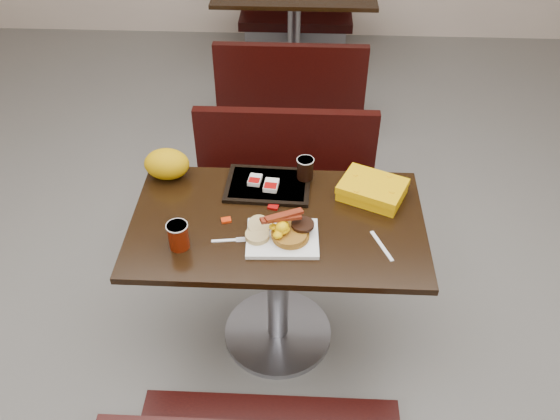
{
  "coord_description": "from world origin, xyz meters",
  "views": [
    {
      "loc": [
        0.09,
        -1.77,
        2.34
      ],
      "look_at": [
        0.01,
        -0.01,
        0.82
      ],
      "focal_mm": 37.39,
      "sensor_mm": 36.0,
      "label": 1
    }
  ],
  "objects_px": {
    "pancake_stack": "(291,234)",
    "coffee_cup_near": "(178,236)",
    "knife": "(382,246)",
    "bench_far_n": "(296,4)",
    "tray": "(268,185)",
    "bench_near_n": "(284,188)",
    "paper_bag": "(167,164)",
    "hashbrown_sleeve_right": "(271,185)",
    "bench_far_s": "(291,81)",
    "fork": "(224,241)",
    "table_near": "(278,283)",
    "table_far": "(294,37)",
    "hashbrown_sleeve_left": "(255,180)",
    "coffee_cup_far": "(305,169)",
    "clamshell": "(372,190)",
    "platter": "(282,238)"
  },
  "relations": [
    {
      "from": "hashbrown_sleeve_right",
      "to": "paper_bag",
      "type": "relative_size",
      "value": 0.41
    },
    {
      "from": "table_far",
      "to": "tray",
      "type": "bearing_deg",
      "value": -91.26
    },
    {
      "from": "coffee_cup_near",
      "to": "knife",
      "type": "xyz_separation_m",
      "value": [
        0.79,
        0.04,
        -0.05
      ]
    },
    {
      "from": "table_near",
      "to": "clamshell",
      "type": "relative_size",
      "value": 4.55
    },
    {
      "from": "pancake_stack",
      "to": "clamshell",
      "type": "bearing_deg",
      "value": 40.52
    },
    {
      "from": "bench_near_n",
      "to": "paper_bag",
      "type": "height_order",
      "value": "paper_bag"
    },
    {
      "from": "coffee_cup_near",
      "to": "hashbrown_sleeve_right",
      "type": "height_order",
      "value": "coffee_cup_near"
    },
    {
      "from": "bench_far_n",
      "to": "fork",
      "type": "bearing_deg",
      "value": -93.42
    },
    {
      "from": "bench_far_n",
      "to": "tray",
      "type": "xyz_separation_m",
      "value": [
        -0.05,
        -3.08,
        0.4
      ]
    },
    {
      "from": "clamshell",
      "to": "coffee_cup_near",
      "type": "bearing_deg",
      "value": -131.78
    },
    {
      "from": "bench_far_n",
      "to": "hashbrown_sleeve_left",
      "type": "height_order",
      "value": "hashbrown_sleeve_left"
    },
    {
      "from": "table_far",
      "to": "fork",
      "type": "xyz_separation_m",
      "value": [
        -0.21,
        -2.73,
        0.38
      ]
    },
    {
      "from": "hashbrown_sleeve_left",
      "to": "hashbrown_sleeve_right",
      "type": "height_order",
      "value": "hashbrown_sleeve_right"
    },
    {
      "from": "table_near",
      "to": "table_far",
      "type": "distance_m",
      "value": 2.6
    },
    {
      "from": "hashbrown_sleeve_left",
      "to": "table_near",
      "type": "bearing_deg",
      "value": -56.52
    },
    {
      "from": "fork",
      "to": "paper_bag",
      "type": "xyz_separation_m",
      "value": [
        -0.3,
        0.4,
        0.07
      ]
    },
    {
      "from": "platter",
      "to": "pancake_stack",
      "type": "height_order",
      "value": "pancake_stack"
    },
    {
      "from": "bench_far_s",
      "to": "platter",
      "type": "relative_size",
      "value": 3.55
    },
    {
      "from": "hashbrown_sleeve_left",
      "to": "table_far",
      "type": "bearing_deg",
      "value": 95.35
    },
    {
      "from": "hashbrown_sleeve_right",
      "to": "fork",
      "type": "bearing_deg",
      "value": -110.54
    },
    {
      "from": "pancake_stack",
      "to": "hashbrown_sleeve_left",
      "type": "distance_m",
      "value": 0.38
    },
    {
      "from": "coffee_cup_far",
      "to": "paper_bag",
      "type": "bearing_deg",
      "value": 179.81
    },
    {
      "from": "bench_far_s",
      "to": "coffee_cup_far",
      "type": "bearing_deg",
      "value": -86.22
    },
    {
      "from": "pancake_stack",
      "to": "hashbrown_sleeve_right",
      "type": "xyz_separation_m",
      "value": [
        -0.09,
        0.31,
        -0.0
      ]
    },
    {
      "from": "table_near",
      "to": "table_far",
      "type": "height_order",
      "value": "same"
    },
    {
      "from": "coffee_cup_far",
      "to": "knife",
      "type": "bearing_deg",
      "value": -52.85
    },
    {
      "from": "bench_far_n",
      "to": "clamshell",
      "type": "bearing_deg",
      "value": -82.79
    },
    {
      "from": "coffee_cup_far",
      "to": "coffee_cup_near",
      "type": "bearing_deg",
      "value": -137.59
    },
    {
      "from": "pancake_stack",
      "to": "coffee_cup_near",
      "type": "relative_size",
      "value": 1.34
    },
    {
      "from": "hashbrown_sleeve_left",
      "to": "coffee_cup_far",
      "type": "xyz_separation_m",
      "value": [
        0.22,
        0.04,
        0.04
      ]
    },
    {
      "from": "bench_far_s",
      "to": "fork",
      "type": "height_order",
      "value": "fork"
    },
    {
      "from": "table_far",
      "to": "fork",
      "type": "distance_m",
      "value": 2.76
    },
    {
      "from": "coffee_cup_near",
      "to": "bench_far_s",
      "type": "bearing_deg",
      "value": 79.79
    },
    {
      "from": "bench_near_n",
      "to": "table_far",
      "type": "relative_size",
      "value": 0.83
    },
    {
      "from": "bench_near_n",
      "to": "hashbrown_sleeve_left",
      "type": "bearing_deg",
      "value": -103.25
    },
    {
      "from": "pancake_stack",
      "to": "knife",
      "type": "bearing_deg",
      "value": -2.9
    },
    {
      "from": "platter",
      "to": "hashbrown_sleeve_right",
      "type": "relative_size",
      "value": 3.5
    },
    {
      "from": "bench_near_n",
      "to": "platter",
      "type": "bearing_deg",
      "value": -88.24
    },
    {
      "from": "fork",
      "to": "clamshell",
      "type": "bearing_deg",
      "value": 19.57
    },
    {
      "from": "paper_bag",
      "to": "table_near",
      "type": "bearing_deg",
      "value": -28.63
    },
    {
      "from": "coffee_cup_near",
      "to": "clamshell",
      "type": "distance_m",
      "value": 0.84
    },
    {
      "from": "bench_far_n",
      "to": "bench_far_s",
      "type": "bearing_deg",
      "value": -90.0
    },
    {
      "from": "fork",
      "to": "coffee_cup_far",
      "type": "bearing_deg",
      "value": 44.64
    },
    {
      "from": "fork",
      "to": "paper_bag",
      "type": "height_order",
      "value": "paper_bag"
    },
    {
      "from": "fork",
      "to": "paper_bag",
      "type": "bearing_deg",
      "value": 118.87
    },
    {
      "from": "platter",
      "to": "coffee_cup_near",
      "type": "height_order",
      "value": "coffee_cup_near"
    },
    {
      "from": "pancake_stack",
      "to": "tray",
      "type": "height_order",
      "value": "pancake_stack"
    },
    {
      "from": "pancake_stack",
      "to": "coffee_cup_near",
      "type": "bearing_deg",
      "value": -172.83
    },
    {
      "from": "paper_bag",
      "to": "bench_far_s",
      "type": "bearing_deg",
      "value": 72.89
    },
    {
      "from": "hashbrown_sleeve_right",
      "to": "clamshell",
      "type": "relative_size",
      "value": 0.31
    }
  ]
}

